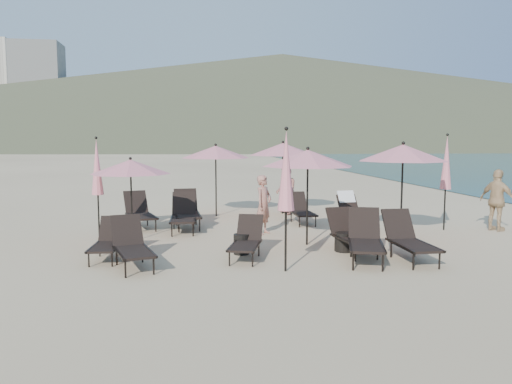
{
  "coord_description": "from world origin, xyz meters",
  "views": [
    {
      "loc": [
        -2.96,
        -10.26,
        2.59
      ],
      "look_at": [
        -0.9,
        3.5,
        1.1
      ],
      "focal_mm": 35.0,
      "sensor_mm": 36.0,
      "label": 1
    }
  ],
  "objects": [
    {
      "name": "umbrella_open_4",
      "position": [
        0.5,
        6.59,
        2.23
      ],
      "size": [
        2.34,
        2.34,
        2.52
      ],
      "color": "black",
      "rests_on": "ground"
    },
    {
      "name": "umbrella_open_2",
      "position": [
        2.66,
        1.84,
        2.23
      ],
      "size": [
        2.34,
        2.34,
        2.52
      ],
      "color": "black",
      "rests_on": "ground"
    },
    {
      "name": "lounger_1",
      "position": [
        -4.56,
        0.68,
        0.4
      ],
      "size": [
        0.68,
        1.52,
        0.85
      ],
      "rotation": [
        0.0,
        0.0,
        -0.08
      ],
      "color": "black",
      "rests_on": "ground"
    },
    {
      "name": "ground",
      "position": [
        0.0,
        0.0,
        0.0
      ],
      "size": [
        800.0,
        800.0,
        0.0
      ],
      "primitive_type": "plane",
      "color": "#D6BA8C",
      "rests_on": "ground"
    },
    {
      "name": "umbrella_closed_1",
      "position": [
        4.41,
        2.8,
        1.9
      ],
      "size": [
        0.32,
        0.32,
        2.74
      ],
      "color": "black",
      "rests_on": "ground"
    },
    {
      "name": "volcanic_headland",
      "position": [
        71.37,
        302.62,
        26.49
      ],
      "size": [
        690.0,
        690.0,
        55.0
      ],
      "color": "brown",
      "rests_on": "ground"
    },
    {
      "name": "lounger_9",
      "position": [
        0.66,
        4.56,
        0.42
      ],
      "size": [
        0.65,
        1.6,
        0.91
      ],
      "rotation": [
        0.0,
        0.0,
        0.03
      ],
      "color": "black",
      "rests_on": "ground"
    },
    {
      "name": "lounger_4",
      "position": [
        0.82,
        0.46,
        0.45
      ],
      "size": [
        0.82,
        1.73,
        0.96
      ],
      "rotation": [
        0.0,
        0.0,
        0.12
      ],
      "color": "black",
      "rests_on": "ground"
    },
    {
      "name": "beachgoer_b",
      "position": [
        0.57,
        6.37,
        0.83
      ],
      "size": [
        0.73,
        0.88,
        1.66
      ],
      "primitive_type": "imported",
      "rotation": [
        0.0,
        0.0,
        -1.44
      ],
      "color": "#92594B",
      "rests_on": "ground"
    },
    {
      "name": "umbrella_closed_0",
      "position": [
        -0.97,
        -0.89,
        1.96
      ],
      "size": [
        0.33,
        0.33,
        2.82
      ],
      "color": "black",
      "rests_on": "ground"
    },
    {
      "name": "lounger_8",
      "position": [
        -2.82,
        4.43,
        0.5
      ],
      "size": [
        0.8,
        1.88,
        1.06
      ],
      "rotation": [
        0.0,
        0.0,
        0.06
      ],
      "color": "black",
      "rests_on": "ground"
    },
    {
      "name": "lounger_3",
      "position": [
        0.88,
        -0.3,
        0.49
      ],
      "size": [
        1.2,
        1.94,
        1.05
      ],
      "rotation": [
        0.0,
        0.0,
        -0.3
      ],
      "color": "black",
      "rests_on": "ground"
    },
    {
      "name": "lounger_5",
      "position": [
        1.82,
        -0.38,
        0.47
      ],
      "size": [
        0.69,
        1.76,
        1.01
      ],
      "rotation": [
        0.0,
        0.0,
        -0.01
      ],
      "color": "black",
      "rests_on": "ground"
    },
    {
      "name": "beachgoer_c",
      "position": [
        5.81,
        2.47,
        0.87
      ],
      "size": [
        0.82,
        1.11,
        1.75
      ],
      "primitive_type": "imported",
      "rotation": [
        0.0,
        0.0,
        2.01
      ],
      "color": "tan",
      "rests_on": "ground"
    },
    {
      "name": "beachgoer_a",
      "position": [
        -0.76,
        3.01,
        0.81
      ],
      "size": [
        0.68,
        0.7,
        1.61
      ],
      "primitive_type": "imported",
      "rotation": [
        0.0,
        0.0,
        0.85
      ],
      "color": "#AA6E5C",
      "rests_on": "ground"
    },
    {
      "name": "umbrella_open_3",
      "position": [
        -1.83,
        6.3,
        2.15
      ],
      "size": [
        2.26,
        2.26,
        2.44
      ],
      "color": "black",
      "rests_on": "ground"
    },
    {
      "name": "lounger_0",
      "position": [
        -3.99,
        -0.07,
        0.45
      ],
      "size": [
        1.07,
        1.8,
        0.97
      ],
      "rotation": [
        0.0,
        0.0,
        0.27
      ],
      "color": "black",
      "rests_on": "ground"
    },
    {
      "name": "side_table_1",
      "position": [
        0.71,
        0.6,
        0.22
      ],
      "size": [
        0.4,
        0.4,
        0.44
      ],
      "primitive_type": "cylinder",
      "color": "black",
      "rests_on": "ground"
    },
    {
      "name": "umbrella_closed_2",
      "position": [
        -5.13,
        3.15,
        1.84
      ],
      "size": [
        0.31,
        0.31,
        2.65
      ],
      "color": "black",
      "rests_on": "ground"
    },
    {
      "name": "side_table_0",
      "position": [
        -1.65,
        0.69,
        0.23
      ],
      "size": [
        0.35,
        0.35,
        0.46
      ],
      "primitive_type": "cylinder",
      "color": "black",
      "rests_on": "ground"
    },
    {
      "name": "lounger_7",
      "position": [
        -2.93,
        3.78,
        0.48
      ],
      "size": [
        0.75,
        1.81,
        1.03
      ],
      "rotation": [
        0.0,
        0.0,
        -0.04
      ],
      "color": "black",
      "rests_on": "ground"
    },
    {
      "name": "umbrella_open_1",
      "position": [
        0.05,
        1.44,
        2.12
      ],
      "size": [
        2.23,
        2.23,
        2.4
      ],
      "color": "black",
      "rests_on": "ground"
    },
    {
      "name": "lounger_10",
      "position": [
        1.99,
        3.56,
        0.49
      ],
      "size": [
        0.72,
        1.69,
        1.03
      ],
      "rotation": [
        0.0,
        0.0,
        0.08
      ],
      "color": "black",
      "rests_on": "ground"
    },
    {
      "name": "hotel_skyline",
      "position": [
        -93.62,
        271.21,
        24.18
      ],
      "size": [
        109.0,
        82.0,
        55.0
      ],
      "color": "beige",
      "rests_on": "ground"
    },
    {
      "name": "lounger_2",
      "position": [
        -1.59,
        0.29,
        0.41
      ],
      "size": [
        0.99,
        1.62,
        0.87
      ],
      "rotation": [
        0.0,
        0.0,
        -0.29
      ],
      "color": "black",
      "rests_on": "ground"
    },
    {
      "name": "umbrella_open_0",
      "position": [
        -4.21,
        2.46,
        1.89
      ],
      "size": [
        1.99,
        1.99,
        2.14
      ],
      "color": "black",
      "rests_on": "ground"
    },
    {
      "name": "lounger_6",
      "position": [
        -4.19,
        4.47,
        0.48
      ],
      "size": [
        1.13,
        1.89,
        1.02
      ],
      "rotation": [
        0.0,
        0.0,
        0.27
      ],
      "color": "black",
      "rests_on": "ground"
    }
  ]
}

